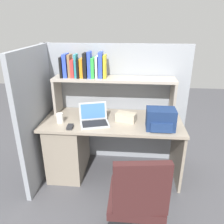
{
  "coord_description": "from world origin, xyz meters",
  "views": [
    {
      "loc": [
        0.2,
        -2.33,
        1.8
      ],
      "look_at": [
        0.0,
        -0.05,
        0.85
      ],
      "focal_mm": 35.5,
      "sensor_mm": 36.0,
      "label": 1
    }
  ],
  "objects_px": {
    "backpack": "(161,119)",
    "computer_mouse": "(70,127)",
    "office_chair": "(137,208)",
    "laptop": "(94,119)",
    "tissue_box": "(126,117)",
    "paper_cup": "(60,118)"
  },
  "relations": [
    {
      "from": "laptop",
      "to": "computer_mouse",
      "type": "distance_m",
      "value": 0.28
    },
    {
      "from": "computer_mouse",
      "to": "tissue_box",
      "type": "xyz_separation_m",
      "value": [
        0.59,
        0.24,
        0.03
      ]
    },
    {
      "from": "laptop",
      "to": "tissue_box",
      "type": "xyz_separation_m",
      "value": [
        0.36,
        0.09,
        -0.0
      ]
    },
    {
      "from": "backpack",
      "to": "office_chair",
      "type": "height_order",
      "value": "backpack"
    },
    {
      "from": "computer_mouse",
      "to": "office_chair",
      "type": "distance_m",
      "value": 1.07
    },
    {
      "from": "laptop",
      "to": "backpack",
      "type": "relative_size",
      "value": 1.24
    },
    {
      "from": "backpack",
      "to": "paper_cup",
      "type": "relative_size",
      "value": 2.77
    },
    {
      "from": "laptop",
      "to": "tissue_box",
      "type": "height_order",
      "value": "laptop"
    },
    {
      "from": "tissue_box",
      "to": "office_chair",
      "type": "distance_m",
      "value": 1.03
    },
    {
      "from": "backpack",
      "to": "paper_cup",
      "type": "xyz_separation_m",
      "value": [
        -1.11,
        0.06,
        -0.05
      ]
    },
    {
      "from": "laptop",
      "to": "computer_mouse",
      "type": "relative_size",
      "value": 3.57
    },
    {
      "from": "paper_cup",
      "to": "office_chair",
      "type": "distance_m",
      "value": 1.27
    },
    {
      "from": "backpack",
      "to": "office_chair",
      "type": "xyz_separation_m",
      "value": [
        -0.24,
        -0.78,
        -0.44
      ]
    },
    {
      "from": "backpack",
      "to": "tissue_box",
      "type": "distance_m",
      "value": 0.41
    },
    {
      "from": "tissue_box",
      "to": "office_chair",
      "type": "height_order",
      "value": "office_chair"
    },
    {
      "from": "backpack",
      "to": "computer_mouse",
      "type": "bearing_deg",
      "value": -175.54
    },
    {
      "from": "laptop",
      "to": "backpack",
      "type": "height_order",
      "value": "backpack"
    },
    {
      "from": "backpack",
      "to": "paper_cup",
      "type": "bearing_deg",
      "value": 176.78
    },
    {
      "from": "laptop",
      "to": "tissue_box",
      "type": "distance_m",
      "value": 0.37
    },
    {
      "from": "backpack",
      "to": "computer_mouse",
      "type": "xyz_separation_m",
      "value": [
        -0.96,
        -0.07,
        -0.09
      ]
    },
    {
      "from": "computer_mouse",
      "to": "office_chair",
      "type": "relative_size",
      "value": 0.11
    },
    {
      "from": "laptop",
      "to": "tissue_box",
      "type": "relative_size",
      "value": 1.69
    }
  ]
}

